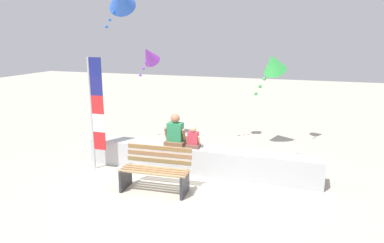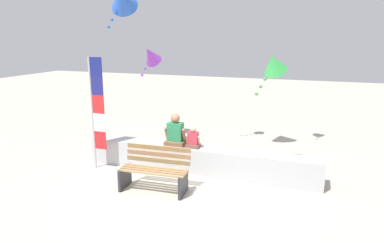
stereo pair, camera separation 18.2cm
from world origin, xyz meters
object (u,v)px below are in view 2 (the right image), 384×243
object	(u,v)px
person_child	(193,139)
kite_purple	(150,55)
kite_green	(274,64)
person_adult	(175,133)
flag_banner	(96,108)
park_bench	(155,171)

from	to	relation	value
person_child	kite_purple	bearing A→B (deg)	142.59
person_child	kite_green	bearing A→B (deg)	23.61
person_adult	flag_banner	distance (m)	1.93
park_bench	person_adult	distance (m)	1.25
park_bench	kite_purple	size ratio (longest dim) A/B	1.59
person_adult	park_bench	bearing A→B (deg)	-89.90
flag_banner	kite_purple	bearing A→B (deg)	71.69
person_child	flag_banner	xyz separation A→B (m)	(-2.21, -0.49, 0.66)
person_adult	flag_banner	bearing A→B (deg)	-164.52
park_bench	person_adult	size ratio (longest dim) A/B	1.88
flag_banner	person_child	bearing A→B (deg)	12.55
park_bench	person_child	distance (m)	1.29
kite_green	kite_purple	world-z (taller)	kite_purple
park_bench	flag_banner	bearing A→B (deg)	159.72
person_child	person_adult	bearing A→B (deg)	-179.96
person_child	flag_banner	size ratio (longest dim) A/B	0.19
park_bench	kite_purple	bearing A→B (deg)	116.60
person_child	kite_green	size ratio (longest dim) A/B	0.48
flag_banner	kite_purple	size ratio (longest dim) A/B	2.94
person_child	flag_banner	world-z (taller)	flag_banner
person_adult	person_child	distance (m)	0.45
person_child	flag_banner	bearing A→B (deg)	-167.45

